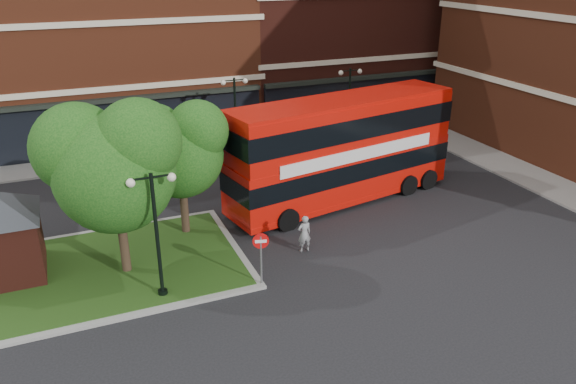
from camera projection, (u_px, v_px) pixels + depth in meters
name	position (u px, v px, depth m)	size (l,w,h in m)	color
ground	(299.00, 270.00, 22.94)	(120.00, 120.00, 0.00)	black
pavement_far	(199.00, 149.00, 36.94)	(44.00, 3.00, 0.12)	slate
pavement_side	(562.00, 191.00, 30.44)	(3.00, 28.00, 0.12)	slate
terrace_far_left	(48.00, 33.00, 37.77)	(26.00, 12.00, 14.00)	brown
terrace_far_right	(340.00, 7.00, 45.14)	(18.00, 12.00, 16.00)	#471911
traffic_island	(88.00, 273.00, 22.64)	(12.60, 7.60, 0.15)	gray
tree_island_west	(110.00, 161.00, 20.92)	(5.40, 4.71, 7.21)	#2D2116
tree_island_east	(177.00, 146.00, 24.32)	(4.46, 3.90, 6.29)	#2D2116
lamp_island	(156.00, 230.00, 20.06)	(1.72, 0.36, 5.00)	black
lamp_far_left	(235.00, 113.00, 34.86)	(1.72, 0.36, 5.00)	black
lamp_far_right	(349.00, 101.00, 37.68)	(1.72, 0.36, 5.00)	black
bus	(342.00, 143.00, 28.31)	(12.76, 5.11, 4.76)	red
woman	(304.00, 234.00, 24.11)	(0.61, 0.40, 1.68)	gray
car_silver	(143.00, 151.00, 34.81)	(1.51, 3.75, 1.28)	#ACAEB4
car_white	(301.00, 135.00, 37.73)	(1.51, 4.32, 1.42)	silver
no_entry_sign	(261.00, 249.00, 21.24)	(0.62, 0.21, 2.28)	slate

